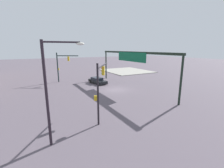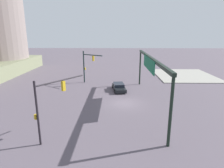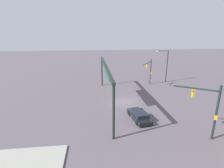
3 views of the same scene
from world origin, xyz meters
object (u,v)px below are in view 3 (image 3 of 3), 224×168
at_px(traffic_signal_near_corner, 149,69).
at_px(traffic_signal_opposite_side, 208,105).
at_px(streetlamp_curved_arm, 166,64).
at_px(sedan_car_approaching, 139,116).

distance_m(traffic_signal_near_corner, traffic_signal_opposite_side, 20.65).
bearing_deg(traffic_signal_opposite_side, streetlamp_curved_arm, -68.60).
height_order(traffic_signal_opposite_side, sedan_car_approaching, traffic_signal_opposite_side).
bearing_deg(streetlamp_curved_arm, sedan_car_approaching, 64.79).
xyz_separation_m(traffic_signal_near_corner, streetlamp_curved_arm, (-2.34, 4.82, 0.65)).
height_order(traffic_signal_near_corner, streetlamp_curved_arm, streetlamp_curved_arm).
bearing_deg(traffic_signal_near_corner, traffic_signal_opposite_side, 34.34).
relative_size(streetlamp_curved_arm, sedan_car_approaching, 1.56).
xyz_separation_m(streetlamp_curved_arm, sedan_car_approaching, (18.08, -11.30, -3.95)).
bearing_deg(traffic_signal_opposite_side, sedan_car_approaching, -4.71).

